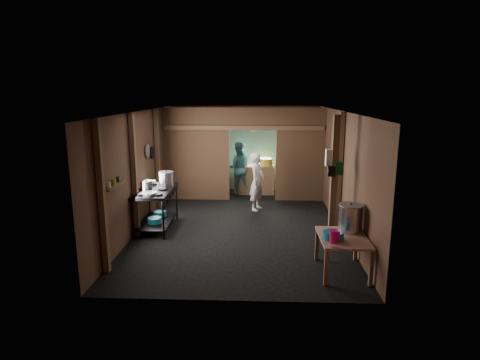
{
  "coord_description": "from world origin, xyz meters",
  "views": [
    {
      "loc": [
        0.37,
        -8.89,
        3.01
      ],
      "look_at": [
        0.0,
        -0.2,
        1.1
      ],
      "focal_mm": 30.06,
      "sensor_mm": 36.0,
      "label": 1
    }
  ],
  "objects_px": {
    "pink_bucket": "(335,236)",
    "stove_pot_large": "(166,179)",
    "prep_table": "(342,254)",
    "stock_pot": "(351,218)",
    "cook": "(257,182)",
    "gas_range": "(156,209)",
    "yellow_tub": "(266,162)"
  },
  "relations": [
    {
      "from": "prep_table",
      "to": "cook",
      "type": "distance_m",
      "value": 3.97
    },
    {
      "from": "gas_range",
      "to": "stock_pot",
      "type": "distance_m",
      "value": 4.3
    },
    {
      "from": "gas_range",
      "to": "cook",
      "type": "distance_m",
      "value": 2.77
    },
    {
      "from": "prep_table",
      "to": "cook",
      "type": "height_order",
      "value": "cook"
    },
    {
      "from": "stove_pot_large",
      "to": "pink_bucket",
      "type": "xyz_separation_m",
      "value": [
        3.34,
        -2.76,
        -0.32
      ]
    },
    {
      "from": "prep_table",
      "to": "stove_pot_large",
      "type": "xyz_separation_m",
      "value": [
        -3.54,
        2.51,
        0.73
      ]
    },
    {
      "from": "gas_range",
      "to": "pink_bucket",
      "type": "height_order",
      "value": "gas_range"
    },
    {
      "from": "cook",
      "to": "gas_range",
      "type": "bearing_deg",
      "value": 145.67
    },
    {
      "from": "stock_pot",
      "to": "yellow_tub",
      "type": "relative_size",
      "value": 1.24
    },
    {
      "from": "yellow_tub",
      "to": "cook",
      "type": "xyz_separation_m",
      "value": [
        -0.25,
        -1.73,
        -0.21
      ]
    },
    {
      "from": "stock_pot",
      "to": "cook",
      "type": "distance_m",
      "value": 3.75
    },
    {
      "from": "stove_pot_large",
      "to": "stock_pot",
      "type": "relative_size",
      "value": 0.69
    },
    {
      "from": "gas_range",
      "to": "cook",
      "type": "height_order",
      "value": "cook"
    },
    {
      "from": "stove_pot_large",
      "to": "yellow_tub",
      "type": "distance_m",
      "value": 3.72
    },
    {
      "from": "prep_table",
      "to": "stove_pot_large",
      "type": "bearing_deg",
      "value": 144.64
    },
    {
      "from": "prep_table",
      "to": "yellow_tub",
      "type": "distance_m",
      "value": 5.57
    },
    {
      "from": "prep_table",
      "to": "cook",
      "type": "xyz_separation_m",
      "value": [
        -1.45,
        3.67,
        0.43
      ]
    },
    {
      "from": "pink_bucket",
      "to": "yellow_tub",
      "type": "xyz_separation_m",
      "value": [
        -1.0,
        5.65,
        0.23
      ]
    },
    {
      "from": "gas_range",
      "to": "stove_pot_large",
      "type": "height_order",
      "value": "stove_pot_large"
    },
    {
      "from": "cook",
      "to": "stove_pot_large",
      "type": "bearing_deg",
      "value": 139.88
    },
    {
      "from": "pink_bucket",
      "to": "stove_pot_large",
      "type": "bearing_deg",
      "value": 140.42
    },
    {
      "from": "stove_pot_large",
      "to": "stock_pot",
      "type": "bearing_deg",
      "value": -30.84
    },
    {
      "from": "prep_table",
      "to": "yellow_tub",
      "type": "relative_size",
      "value": 2.68
    },
    {
      "from": "prep_table",
      "to": "pink_bucket",
      "type": "relative_size",
      "value": 5.42
    },
    {
      "from": "prep_table",
      "to": "stock_pot",
      "type": "relative_size",
      "value": 2.16
    },
    {
      "from": "pink_bucket",
      "to": "cook",
      "type": "xyz_separation_m",
      "value": [
        -1.25,
        3.93,
        0.01
      ]
    },
    {
      "from": "stock_pot",
      "to": "pink_bucket",
      "type": "distance_m",
      "value": 0.67
    },
    {
      "from": "stock_pot",
      "to": "prep_table",
      "type": "bearing_deg",
      "value": -120.77
    },
    {
      "from": "stock_pot",
      "to": "yellow_tub",
      "type": "xyz_separation_m",
      "value": [
        -1.37,
        5.11,
        0.1
      ]
    },
    {
      "from": "pink_bucket",
      "to": "cook",
      "type": "distance_m",
      "value": 4.12
    },
    {
      "from": "pink_bucket",
      "to": "prep_table",
      "type": "bearing_deg",
      "value": 52.27
    },
    {
      "from": "gas_range",
      "to": "prep_table",
      "type": "relative_size",
      "value": 1.42
    }
  ]
}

